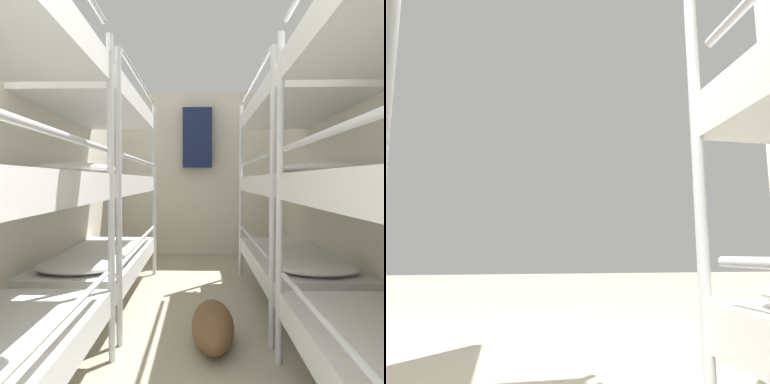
% 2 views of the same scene
% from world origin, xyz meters
% --- Properties ---
extents(wall_left, '(0.06, 5.69, 2.51)m').
position_xyz_m(wall_left, '(-1.34, 2.78, 1.25)').
color(wall_left, beige).
rests_on(wall_left, ground_plane).
extents(wall_right, '(0.06, 5.69, 2.51)m').
position_xyz_m(wall_right, '(1.34, 2.78, 1.25)').
color(wall_right, beige).
rests_on(wall_right, ground_plane).
extents(wall_back, '(2.74, 0.06, 2.51)m').
position_xyz_m(wall_back, '(0.00, 5.60, 1.25)').
color(wall_back, beige).
rests_on(wall_back, ground_plane).
extents(bunk_stack_left_far, '(0.80, 1.87, 2.11)m').
position_xyz_m(bunk_stack_left_far, '(-0.91, 3.45, 1.13)').
color(bunk_stack_left_far, silver).
rests_on(bunk_stack_left_far, ground_plane).
extents(bunk_stack_right_far, '(0.80, 1.87, 2.11)m').
position_xyz_m(bunk_stack_right_far, '(0.91, 3.45, 1.13)').
color(bunk_stack_right_far, silver).
rests_on(bunk_stack_right_far, ground_plane).
extents(duffel_bag, '(0.29, 0.65, 0.29)m').
position_xyz_m(duffel_bag, '(0.12, 2.60, 0.15)').
color(duffel_bag, brown).
rests_on(duffel_bag, ground_plane).
extents(hanging_coat, '(0.44, 0.12, 0.90)m').
position_xyz_m(hanging_coat, '(-0.01, 5.45, 1.81)').
color(hanging_coat, '#192347').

